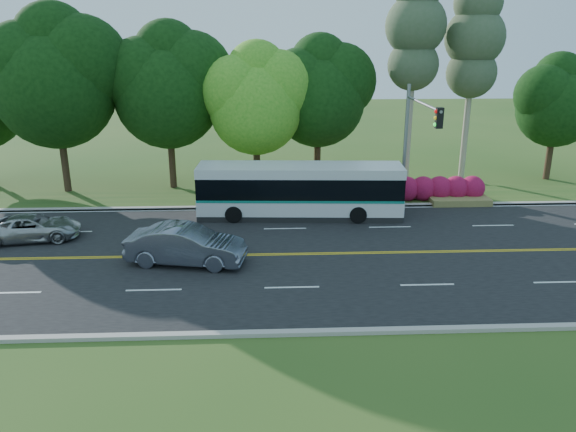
{
  "coord_description": "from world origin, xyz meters",
  "views": [
    {
      "loc": [
        -1.56,
        -23.91,
        9.85
      ],
      "look_at": [
        -0.41,
        2.0,
        1.21
      ],
      "focal_mm": 35.0,
      "sensor_mm": 36.0,
      "label": 1
    }
  ],
  "objects_px": {
    "transit_bus": "(300,191)",
    "suv": "(33,227)",
    "traffic_signal": "(415,132)",
    "sedan": "(186,245)"
  },
  "relations": [
    {
      "from": "traffic_signal",
      "to": "sedan",
      "type": "bearing_deg",
      "value": -151.53
    },
    {
      "from": "sedan",
      "to": "suv",
      "type": "bearing_deg",
      "value": 77.83
    },
    {
      "from": "transit_bus",
      "to": "suv",
      "type": "xyz_separation_m",
      "value": [
        -13.28,
        -3.0,
        -0.81
      ]
    },
    {
      "from": "traffic_signal",
      "to": "suv",
      "type": "relative_size",
      "value": 1.56
    },
    {
      "from": "traffic_signal",
      "to": "sedan",
      "type": "height_order",
      "value": "traffic_signal"
    },
    {
      "from": "sedan",
      "to": "traffic_signal",
      "type": "bearing_deg",
      "value": -50.96
    },
    {
      "from": "transit_bus",
      "to": "suv",
      "type": "relative_size",
      "value": 2.5
    },
    {
      "from": "traffic_signal",
      "to": "sedan",
      "type": "relative_size",
      "value": 1.35
    },
    {
      "from": "suv",
      "to": "sedan",
      "type": "bearing_deg",
      "value": -121.59
    },
    {
      "from": "suv",
      "to": "traffic_signal",
      "type": "bearing_deg",
      "value": -90.25
    }
  ]
}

